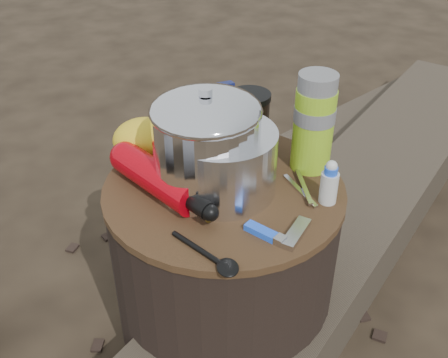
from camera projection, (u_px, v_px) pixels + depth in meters
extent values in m
plane|color=#2D2419|center=(224.00, 333.00, 1.38)|extent=(60.00, 60.00, 0.00)
cylinder|color=black|center=(224.00, 268.00, 1.25)|extent=(0.50, 0.50, 0.46)
cube|color=#393026|center=(362.00, 199.00, 1.72)|extent=(1.74, 1.65, 0.17)
cube|color=#393026|center=(354.00, 126.00, 2.19)|extent=(1.05, 0.71, 0.09)
cylinder|color=silver|center=(222.00, 161.00, 1.08)|extent=(0.22, 0.22, 0.13)
cylinder|color=silver|center=(207.00, 143.00, 1.06)|extent=(0.21, 0.21, 0.21)
cylinder|color=#92C920|center=(314.00, 123.00, 1.13)|extent=(0.09, 0.09, 0.21)
cylinder|color=black|center=(249.00, 121.00, 1.22)|extent=(0.09, 0.09, 0.13)
ellipsoid|color=yellow|center=(144.00, 139.00, 1.19)|extent=(0.14, 0.11, 0.09)
cube|color=#12194D|center=(213.00, 114.00, 1.24)|extent=(0.11, 0.04, 0.14)
cube|color=blue|center=(261.00, 231.00, 0.99)|extent=(0.07, 0.08, 0.02)
cube|color=#B7B7BD|center=(296.00, 233.00, 0.99)|extent=(0.08, 0.08, 0.01)
cylinder|color=silver|center=(329.00, 184.00, 1.05)|extent=(0.04, 0.04, 0.08)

